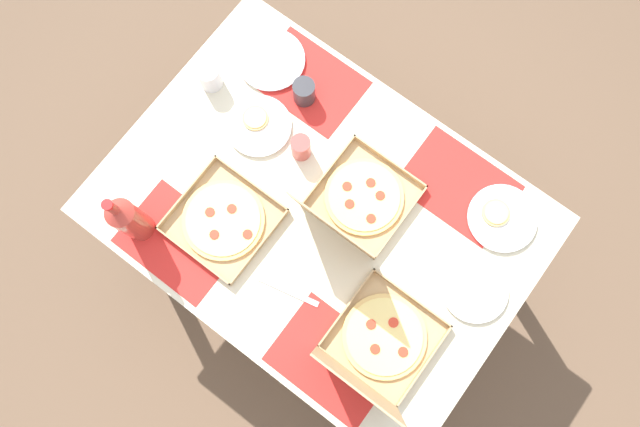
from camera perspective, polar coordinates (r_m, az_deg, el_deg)
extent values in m
plane|color=brown|center=(2.69, 0.00, -3.62)|extent=(6.00, 6.00, 0.00)
cylinder|color=#3F3328|center=(2.44, 18.42, -2.67)|extent=(0.07, 0.07, 0.74)
cylinder|color=#3F3328|center=(2.57, -5.57, 14.11)|extent=(0.07, 0.07, 0.74)
cylinder|color=#3F3328|center=(2.45, -18.34, -1.47)|extent=(0.07, 0.07, 0.74)
cube|color=beige|center=(1.94, 0.00, -0.10)|extent=(1.39, 1.00, 0.03)
cube|color=red|center=(2.00, 13.29, 2.64)|extent=(0.36, 0.26, 0.00)
cube|color=red|center=(2.08, -1.10, 12.68)|extent=(0.36, 0.26, 0.00)
cube|color=red|center=(1.88, 1.22, -14.05)|extent=(0.36, 0.26, 0.00)
cube|color=red|center=(1.96, -13.57, -2.68)|extent=(0.36, 0.26, 0.00)
cube|color=tan|center=(1.89, 6.23, -11.77)|extent=(0.30, 0.30, 0.01)
cube|color=tan|center=(1.89, 10.05, -14.35)|extent=(0.01, 0.30, 0.03)
cube|color=tan|center=(1.86, 2.56, -9.09)|extent=(0.01, 0.30, 0.03)
cube|color=tan|center=(1.89, 8.91, -8.09)|extent=(0.30, 0.01, 0.03)
cube|color=tan|center=(1.86, 3.57, -15.45)|extent=(0.30, 0.01, 0.03)
cylinder|color=#E0B76B|center=(1.88, 6.26, -11.77)|extent=(0.27, 0.27, 0.01)
cylinder|color=#EFD67F|center=(1.87, 6.29, -11.76)|extent=(0.24, 0.24, 0.00)
cylinder|color=red|center=(1.87, 4.97, -10.67)|extent=(0.03, 0.03, 0.00)
cylinder|color=red|center=(1.87, 5.37, -12.96)|extent=(0.03, 0.03, 0.00)
cylinder|color=red|center=(1.88, 8.06, -13.16)|extent=(0.03, 0.03, 0.00)
cylinder|color=red|center=(1.87, 7.13, -10.45)|extent=(0.03, 0.03, 0.00)
cube|color=tan|center=(1.70, 3.62, -16.12)|extent=(0.30, 0.03, 0.30)
cube|color=tan|center=(1.94, -9.31, -0.68)|extent=(0.31, 0.31, 0.01)
cube|color=tan|center=(1.89, -5.89, -3.25)|extent=(0.01, 0.31, 0.03)
cube|color=tan|center=(1.97, -12.77, 2.01)|extent=(0.01, 0.31, 0.03)
cube|color=tan|center=(1.94, -6.64, 2.91)|extent=(0.31, 0.01, 0.03)
cube|color=tan|center=(1.92, -12.19, -4.08)|extent=(0.31, 0.01, 0.03)
cylinder|color=#E0B76B|center=(1.94, -9.36, -0.63)|extent=(0.27, 0.27, 0.01)
cylinder|color=#EFD67F|center=(1.93, -9.39, -0.58)|extent=(0.24, 0.24, 0.00)
cylinder|color=red|center=(1.94, -10.64, 0.13)|extent=(0.03, 0.03, 0.00)
cylinder|color=red|center=(1.92, -10.22, -2.03)|extent=(0.03, 0.03, 0.00)
cylinder|color=red|center=(1.90, -7.05, -2.02)|extent=(0.03, 0.03, 0.00)
cylinder|color=red|center=(1.93, -8.56, 0.46)|extent=(0.03, 0.03, 0.00)
cube|color=tan|center=(1.94, 4.28, 1.57)|extent=(0.30, 0.30, 0.01)
cube|color=tan|center=(1.92, 7.85, -0.85)|extent=(0.01, 0.30, 0.03)
cube|color=tan|center=(1.94, 0.82, 4.21)|extent=(0.01, 0.30, 0.03)
cube|color=tan|center=(1.97, 6.82, 5.00)|extent=(0.30, 0.01, 0.03)
cube|color=tan|center=(1.89, 1.73, -1.73)|extent=(0.30, 0.01, 0.03)
cylinder|color=#E0B76B|center=(1.93, 4.30, 1.63)|extent=(0.26, 0.26, 0.01)
cylinder|color=#EFD67F|center=(1.93, 4.32, 1.69)|extent=(0.24, 0.24, 0.00)
cylinder|color=red|center=(1.93, 2.65, 2.65)|extent=(0.03, 0.03, 0.00)
cylinder|color=red|center=(1.91, 2.89, 0.93)|extent=(0.03, 0.03, 0.00)
cylinder|color=red|center=(1.91, 4.97, -0.49)|extent=(0.03, 0.03, 0.00)
cylinder|color=red|center=(1.93, 5.86, 1.74)|extent=(0.03, 0.03, 0.00)
cylinder|color=red|center=(1.94, 4.95, 2.99)|extent=(0.03, 0.03, 0.00)
cube|color=tan|center=(1.73, 1.36, -1.40)|extent=(0.30, 0.05, 0.30)
cylinder|color=white|center=(2.02, -5.94, 8.39)|extent=(0.21, 0.21, 0.01)
cylinder|color=white|center=(2.01, -5.96, 8.47)|extent=(0.22, 0.22, 0.01)
cylinder|color=#E0B76B|center=(2.02, -6.29, 9.17)|extent=(0.09, 0.09, 0.01)
cylinder|color=#EFD67F|center=(2.01, -6.31, 9.24)|extent=(0.08, 0.08, 0.00)
cylinder|color=white|center=(2.01, 17.21, -0.48)|extent=(0.22, 0.22, 0.01)
cylinder|color=white|center=(2.00, 17.28, -0.43)|extent=(0.23, 0.23, 0.01)
cylinder|color=#E0B76B|center=(1.99, 16.69, 0.07)|extent=(0.09, 0.09, 0.01)
cylinder|color=#EFD67F|center=(1.99, 16.74, 0.11)|extent=(0.08, 0.08, 0.00)
cylinder|color=white|center=(2.12, -4.75, 14.57)|extent=(0.23, 0.23, 0.01)
cylinder|color=white|center=(2.11, -4.77, 14.67)|extent=(0.24, 0.24, 0.01)
cylinder|color=white|center=(1.95, 14.74, -7.16)|extent=(0.21, 0.21, 0.01)
cylinder|color=white|center=(1.94, 14.80, -7.13)|extent=(0.21, 0.21, 0.01)
cylinder|color=#B2382D|center=(1.90, -17.86, -0.67)|extent=(0.09, 0.09, 0.22)
cone|color=#B2382D|center=(1.78, -19.09, 0.19)|extent=(0.09, 0.09, 0.04)
cylinder|color=#B2382D|center=(1.74, -19.56, 0.53)|extent=(0.03, 0.03, 0.06)
cylinder|color=red|center=(1.71, -19.93, 0.78)|extent=(0.03, 0.03, 0.01)
cylinder|color=silver|center=(2.07, -10.65, 12.89)|extent=(0.08, 0.08, 0.10)
cylinder|color=#333338|center=(2.02, -1.56, 11.72)|extent=(0.08, 0.08, 0.09)
cylinder|color=#BF4742|center=(1.94, -1.87, 6.42)|extent=(0.06, 0.06, 0.10)
cube|color=#B7B7BC|center=(1.89, -3.08, -7.52)|extent=(0.21, 0.06, 0.00)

